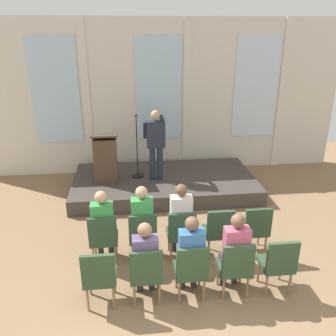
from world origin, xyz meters
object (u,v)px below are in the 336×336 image
mic_stand (138,163)px  chair_r0_c0 (104,236)px  chair_r0_c4 (255,227)px  audience_r1_c1 (145,257)px  audience_r0_c1 (142,219)px  chair_r1_c1 (146,271)px  chair_r1_c4 (278,262)px  chair_r1_c2 (191,268)px  chair_r1_c3 (235,265)px  speaker (156,140)px  chair_r0_c2 (181,231)px  lectern (106,159)px  audience_r1_c3 (235,250)px  audience_r0_c0 (103,223)px  chair_r0_c3 (219,229)px  chair_r1_c0 (100,275)px  audience_r0_c2 (181,217)px  audience_r1_c2 (191,253)px  chair_r0_c1 (143,234)px

mic_stand → chair_r0_c0: 3.00m
chair_r0_c4 → audience_r1_c1: (-1.95, -0.91, 0.18)m
audience_r0_c1 → chair_r1_c1: 1.09m
audience_r1_c1 → chair_r1_c4: 1.96m
chair_r1_c1 → chair_r1_c2: size_ratio=1.00×
chair_r0_c0 → chair_r1_c3: size_ratio=1.00×
chair_r0_c0 → chair_r1_c1: bearing=-56.8°
speaker → chair_r1_c3: bearing=-77.0°
audience_r1_c1 → chair_r0_c0: bearing=125.6°
chair_r0_c0 → chair_r0_c2: bearing=0.0°
lectern → audience_r1_c3: 4.18m
audience_r0_c0 → audience_r1_c3: audience_r1_c3 is taller
speaker → chair_r0_c0: bearing=-112.0°
chair_r1_c1 → audience_r1_c1: bearing=90.0°
chair_r0_c3 → chair_r1_c0: bearing=-153.0°
chair_r0_c0 → chair_r0_c3: bearing=0.0°
audience_r0_c2 → audience_r1_c2: size_ratio=1.03×
chair_r0_c2 → chair_r1_c1: 1.19m
audience_r0_c0 → chair_r1_c1: (0.65, -1.07, -0.20)m
chair_r0_c1 → audience_r1_c2: audience_r1_c2 is taller
chair_r0_c0 → chair_r0_c2: 1.30m
audience_r1_c1 → chair_r0_c3: bearing=35.0°
chair_r0_c1 → chair_r0_c3: 1.30m
chair_r1_c0 → audience_r1_c3: (1.95, 0.08, 0.21)m
audience_r0_c1 → chair_r1_c0: bearing=-121.3°
chair_r0_c1 → audience_r1_c2: (0.65, -0.91, 0.21)m
mic_stand → audience_r0_c2: mic_stand is taller
audience_r0_c1 → chair_r1_c3: audience_r0_c1 is taller
chair_r0_c1 → audience_r0_c1: (0.00, 0.08, 0.23)m
chair_r1_c0 → audience_r1_c3: size_ratio=0.70×
audience_r0_c1 → audience_r1_c2: size_ratio=1.03×
chair_r0_c2 → audience_r1_c1: size_ratio=0.73×
speaker → audience_r0_c0: size_ratio=1.26×
chair_r1_c2 → chair_r1_c3: size_ratio=1.00×
chair_r0_c1 → chair_r1_c1: same height
mic_stand → chair_r1_c2: 3.96m
audience_r0_c0 → chair_r0_c1: 0.69m
chair_r1_c3 → chair_r0_c0: bearing=153.0°
chair_r0_c2 → chair_r0_c4: size_ratio=1.00×
chair_r0_c3 → audience_r1_c2: bearing=-125.5°
audience_r1_c1 → chair_r1_c3: 1.31m
audience_r0_c0 → chair_r1_c2: audience_r0_c0 is taller
lectern → chair_r1_c3: size_ratio=1.23×
speaker → audience_r1_c3: bearing=-76.7°
chair_r0_c2 → audience_r1_c1: bearing=-125.6°
chair_r1_c2 → chair_r1_c4: bearing=0.0°
chair_r0_c1 → chair_r1_c4: bearing=-27.0°
chair_r1_c1 → audience_r1_c1: size_ratio=0.73×
audience_r0_c2 → chair_r0_c3: (0.65, -0.08, -0.23)m
audience_r0_c2 → chair_r0_c0: bearing=-176.6°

